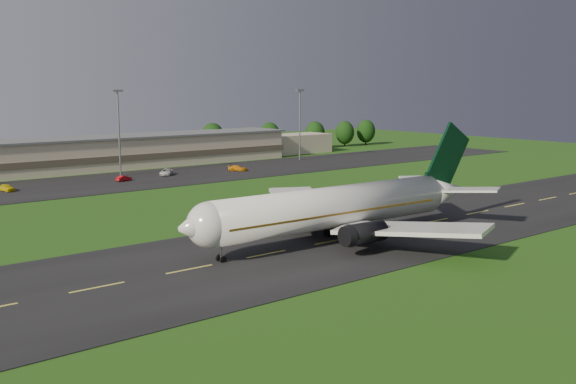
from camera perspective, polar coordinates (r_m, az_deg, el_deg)
ground at (r=87.70m, az=3.88°, el=-4.45°), size 360.00×360.00×0.00m
taxiway at (r=87.69m, az=3.88°, el=-4.42°), size 220.00×30.00×0.10m
apron at (r=148.15m, az=-15.16°, el=0.89°), size 260.00×30.00×0.10m
airliner at (r=87.37m, az=4.41°, el=-1.38°), size 51.28×42.16×15.57m
terminal at (r=172.32m, az=-16.45°, el=3.28°), size 145.00×16.00×8.40m
light_mast_centre at (r=156.23m, az=-14.83°, el=6.00°), size 2.40×1.20×20.35m
light_mast_east at (r=185.19m, az=1.05°, el=6.76°), size 2.40×1.20×20.35m
tree_line at (r=192.74m, az=-9.50°, el=4.45°), size 191.30×8.21×10.21m
service_vehicle_a at (r=141.47m, az=-23.75°, el=0.36°), size 2.73×4.58×1.46m
service_vehicle_b at (r=148.23m, az=-14.41°, el=1.18°), size 3.97×2.39×1.24m
service_vehicle_c at (r=156.18m, az=-10.77°, el=1.75°), size 5.28×5.72×1.49m
service_vehicle_d at (r=161.90m, az=-4.51°, el=2.13°), size 4.79×4.64×1.38m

